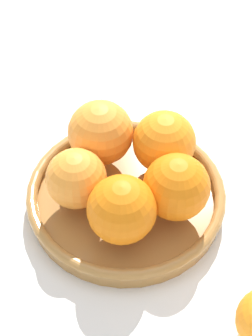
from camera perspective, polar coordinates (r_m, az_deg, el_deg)
ground_plane at (r=0.69m, az=0.00°, el=-3.68°), size 4.00×4.00×0.00m
fruit_bowl at (r=0.68m, az=0.00°, el=-2.91°), size 0.24×0.24×0.03m
orange_pile at (r=0.64m, az=0.29°, el=0.10°), size 0.20×0.19×0.08m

